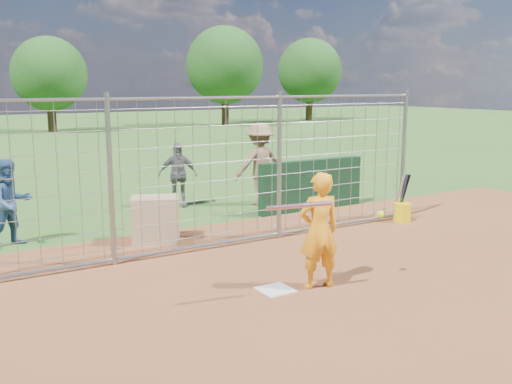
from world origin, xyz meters
TOP-DOWN VIEW (x-y plane):
  - ground at (0.00, 0.00)m, footprint 100.00×100.00m
  - infield_dirt at (0.00, -3.00)m, footprint 18.00×18.00m
  - home_plate at (0.00, -0.20)m, footprint 0.43×0.43m
  - dugout_wall at (3.40, 3.60)m, footprint 2.60×0.20m
  - batter at (0.57, -0.39)m, footprint 0.64×0.48m
  - bystander_a at (-2.64, 3.93)m, footprint 0.86×0.76m
  - bystander_b at (1.03, 5.39)m, footprint 0.92×0.59m
  - bystander_c at (2.73, 4.67)m, footprint 1.24×0.75m
  - equipment_bin at (-0.48, 2.89)m, footprint 0.95×0.81m
  - equipment_in_play at (0.36, -0.68)m, footprint 1.88×0.23m
  - bucket_with_bats at (4.29, 1.76)m, footprint 0.34×0.36m
  - backstop_fence at (0.00, 2.00)m, footprint 9.08×0.08m
  - tree_line at (3.13, 28.13)m, footprint 44.66×6.72m

SIDE VIEW (x-z plane):
  - ground at x=0.00m, z-range 0.00..0.00m
  - infield_dirt at x=0.00m, z-range 0.01..0.01m
  - home_plate at x=0.00m, z-range 0.00..0.02m
  - bucket_with_bats at x=4.29m, z-range -0.24..0.73m
  - equipment_bin at x=-0.48m, z-range 0.00..0.80m
  - dugout_wall at x=3.40m, z-range 0.00..1.10m
  - bystander_b at x=1.03m, z-range 0.00..1.45m
  - bystander_a at x=-2.64m, z-range 0.00..1.48m
  - batter at x=0.57m, z-range 0.00..1.58m
  - bystander_c at x=2.73m, z-range 0.00..1.86m
  - equipment_in_play at x=0.36m, z-range 0.99..1.37m
  - backstop_fence at x=0.00m, z-range -0.04..2.56m
  - tree_line at x=3.13m, z-range 0.47..6.95m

